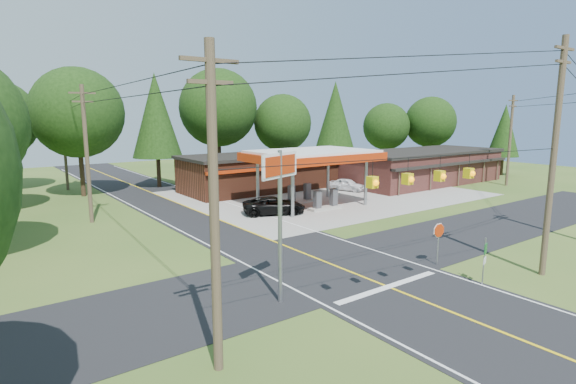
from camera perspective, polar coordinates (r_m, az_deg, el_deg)
ground at (r=24.10m, az=6.09°, el=-9.37°), size 120.00×120.00×0.00m
main_highway at (r=24.10m, az=6.09°, el=-9.35°), size 8.00×120.00×0.02m
cross_road at (r=24.09m, az=6.09°, el=-9.34°), size 70.00×7.00×0.02m
lane_center_yellow at (r=24.09m, az=6.09°, el=-9.31°), size 0.15×110.00×0.00m
gas_canopy at (r=38.66m, az=3.13°, el=4.42°), size 10.60×7.40×4.88m
convenience_store at (r=47.55m, az=-3.61°, el=2.57°), size 16.40×7.55×3.80m
strip_building at (r=54.70m, az=16.67°, el=3.13°), size 20.40×8.75×3.80m
utility_pole_near_right at (r=24.98m, az=30.67°, el=3.99°), size 1.80×0.30×11.50m
utility_pole_near_left at (r=13.44m, az=-9.37°, el=-1.90°), size 1.80×0.30×10.00m
utility_pole_far_left at (r=35.65m, az=-24.20°, el=4.62°), size 1.80×0.30×10.00m
utility_pole_far_right at (r=55.79m, az=26.36°, el=6.04°), size 1.80×0.30×10.00m
utility_pole_north at (r=52.62m, az=-26.53°, el=5.36°), size 0.30×0.30×9.50m
overhead_beacons at (r=18.06m, az=16.98°, el=4.03°), size 17.04×2.04×1.03m
treeline_backdrop at (r=43.88m, az=-14.70°, el=8.97°), size 70.27×51.59×13.30m
suv_car at (r=35.95m, az=-1.78°, el=-1.74°), size 6.60×6.60×1.39m
sedan_car at (r=47.36m, az=7.51°, el=0.92°), size 4.85×4.85×1.28m
big_stop_sign at (r=18.32m, az=-1.01°, el=0.02°), size 2.28×0.94×6.48m
octagonal_stop_sign at (r=24.97m, az=18.60°, el=-5.07°), size 0.80×0.13×2.29m
route_sign_post at (r=22.95m, az=23.70°, el=-7.57°), size 0.45×0.18×2.29m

